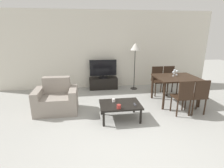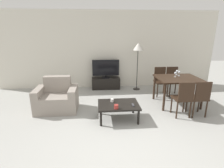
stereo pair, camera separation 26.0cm
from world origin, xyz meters
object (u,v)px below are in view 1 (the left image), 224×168
(armchair, at_px, (57,100))
(floor_lamp, at_px, (135,49))
(remote_primary, at_px, (135,104))
(tv, at_px, (103,69))
(dining_chair_far, at_px, (170,78))
(dining_table, at_px, (176,80))
(wine_glass_right, at_px, (177,72))
(tv_stand, at_px, (103,83))
(cup_white_near, at_px, (114,100))
(dining_chair_near, at_px, (183,96))
(dining_chair_near_right, at_px, (198,95))
(wine_glass_center, at_px, (173,73))
(coffee_table, at_px, (120,105))
(wine_glass_left, at_px, (175,71))
(cup_colored_far, at_px, (119,107))
(dining_chair_far_left, at_px, (158,79))

(armchair, xyz_separation_m, floor_lamp, (2.45, 1.52, 1.13))
(armchair, height_order, remote_primary, armchair)
(tv, bearing_deg, dining_chair_far, -20.20)
(dining_table, relative_size, wine_glass_right, 7.88)
(tv_stand, bearing_deg, cup_white_near, -88.85)
(cup_white_near, bearing_deg, dining_chair_near, -4.99)
(dining_chair_near_right, relative_size, wine_glass_center, 6.17)
(dining_chair_near_right, relative_size, floor_lamp, 0.55)
(dining_chair_near, relative_size, floor_lamp, 0.55)
(dining_chair_near, distance_m, dining_chair_far, 1.61)
(coffee_table, xyz_separation_m, floor_lamp, (0.91, 2.15, 1.09))
(dining_chair_near, distance_m, cup_white_near, 1.69)
(dining_chair_near, distance_m, wine_glass_left, 1.20)
(coffee_table, height_order, floor_lamp, floor_lamp)
(dining_chair_near, bearing_deg, cup_white_near, 175.01)
(wine_glass_center, bearing_deg, dining_table, -64.59)
(armchair, distance_m, wine_glass_center, 3.30)
(dining_chair_near, bearing_deg, floor_lamp, 106.35)
(dining_chair_far, relative_size, floor_lamp, 0.55)
(armchair, distance_m, tv, 2.21)
(dining_chair_near, bearing_deg, cup_colored_far, -171.53)
(cup_colored_far, bearing_deg, dining_chair_far_left, 47.89)
(remote_primary, bearing_deg, tv, 101.62)
(dining_table, xyz_separation_m, cup_colored_far, (-1.83, -1.02, -0.25))
(remote_primary, bearing_deg, wine_glass_left, 38.16)
(wine_glass_right, bearing_deg, wine_glass_left, 94.23)
(coffee_table, bearing_deg, tv, 94.40)
(tv, bearing_deg, wine_glass_left, -31.38)
(tv, height_order, dining_chair_near_right, tv)
(coffee_table, relative_size, dining_chair_far, 1.05)
(dining_chair_near, bearing_deg, wine_glass_right, 72.19)
(tv, relative_size, dining_chair_near, 1.05)
(cup_colored_far, bearing_deg, tv_stand, 92.23)
(tv_stand, distance_m, dining_chair_far, 2.29)
(tv_stand, xyz_separation_m, dining_chair_far_left, (1.72, -0.79, 0.31))
(dining_table, xyz_separation_m, dining_chair_near, (-0.20, -0.78, -0.17))
(coffee_table, relative_size, remote_primary, 6.29)
(coffee_table, distance_m, dining_chair_far, 2.49)
(armchair, relative_size, tv, 1.11)
(floor_lamp, relative_size, wine_glass_right, 11.16)
(armchair, bearing_deg, dining_chair_near, -11.82)
(dining_chair_far, height_order, remote_primary, dining_chair_far)
(dining_table, bearing_deg, remote_primary, -148.40)
(tv, xyz_separation_m, coffee_table, (0.18, -2.32, -0.38))
(wine_glass_right, bearing_deg, dining_table, -119.61)
(tv, xyz_separation_m, wine_glass_center, (1.88, -1.46, 0.15))
(wine_glass_left, height_order, wine_glass_right, same)
(remote_primary, height_order, wine_glass_left, wine_glass_left)
(floor_lamp, xyz_separation_m, cup_colored_far, (-0.99, -2.40, -1.00))
(tv_stand, xyz_separation_m, cup_white_near, (0.04, -2.19, 0.22))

